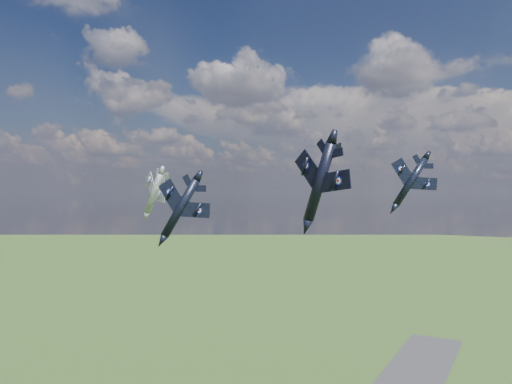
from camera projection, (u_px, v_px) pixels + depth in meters
The scene contains 4 objects.
jet_lead_navy at pixel (181, 208), 87.35m from camera, with size 11.25×15.68×3.24m, color black, non-canonical shape.
jet_right_navy at pixel (320, 182), 57.37m from camera, with size 9.32×12.99×2.69m, color black, non-canonical shape.
jet_high_navy at pixel (411, 182), 88.28m from camera, with size 9.37×13.07×2.70m, color black, non-canonical shape.
jet_left_silver at pixel (154, 193), 104.91m from camera, with size 10.00×13.94×2.88m, color #9A9DA4, non-canonical shape.
Camera 1 is at (45.19, -53.85, 83.82)m, focal length 35.00 mm.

